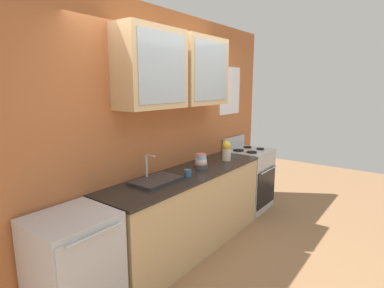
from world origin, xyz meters
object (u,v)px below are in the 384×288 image
stove_range (248,179)px  sink_faucet (156,180)px  dishwasher (74,271)px  bowl_stack (201,162)px  cup_near_sink (188,173)px  vase (227,150)px

stove_range → sink_faucet: sink_faucet is taller
stove_range → dishwasher: bearing=-179.9°
sink_faucet → dishwasher: sink_faucet is taller
sink_faucet → bowl_stack: (0.70, -0.07, 0.06)m
bowl_stack → cup_near_sink: 0.36m
vase → cup_near_sink: bearing=-177.5°
stove_range → cup_near_sink: stove_range is taller
sink_faucet → stove_range: bearing=-1.7°
sink_faucet → dishwasher: bearing=-176.5°
stove_range → sink_faucet: bearing=178.3°
cup_near_sink → sink_faucet: bearing=157.6°
sink_faucet → vase: 1.25m
bowl_stack → vase: 0.54m
stove_range → bowl_stack: size_ratio=6.18×
bowl_stack → sink_faucet: bearing=174.2°
sink_faucet → bowl_stack: sink_faucet is taller
cup_near_sink → dishwasher: 1.45m
bowl_stack → dishwasher: size_ratio=0.19×
dishwasher → bowl_stack: bearing=-0.3°
stove_range → vase: 0.97m
bowl_stack → cup_near_sink: bowl_stack is taller
stove_range → vase: bearing=-176.5°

